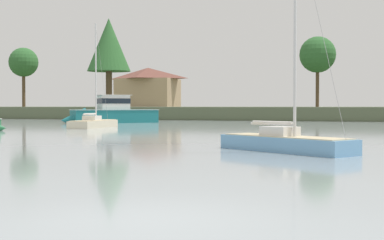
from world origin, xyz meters
The scene contains 9 objects.
ground_plane centered at (0.00, 0.00, 0.00)m, with size 465.39×465.39×0.00m, color #939EA3.
far_shore_bank centered at (0.00, 88.66, 0.85)m, with size 209.43×57.47×1.71m, color #4C563D.
sailboat_cream centered at (-18.91, 34.45, 0.20)m, with size 2.14×6.45×9.44m.
sailboat_skyblue centered at (0.34, 14.01, 0.21)m, with size 6.01×4.88×9.89m.
cruiser_teal centered at (-23.72, 46.86, 0.68)m, with size 9.82×9.30×5.48m.
shore_tree_left_mid centered at (-3.79, 80.58, 9.87)m, with size 5.68×5.68×11.05m.
shore_tree_inland_b centered at (-58.04, 81.86, 10.01)m, with size 5.46×5.46×11.11m.
shore_tree_center_left centered at (-33.68, 68.00, 11.00)m, with size 6.54×6.54×13.41m.
cottage_behind_trees centered at (-39.54, 98.40, 5.86)m, with size 12.48×9.27×8.05m.
Camera 1 is at (3.46, -8.72, 1.85)m, focal length 52.10 mm.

